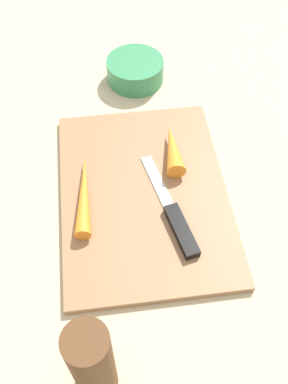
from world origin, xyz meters
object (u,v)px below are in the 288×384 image
(knife, at_px, (178,224))
(carrot_long, at_px, (84,193))
(cutting_board, at_px, (144,194))
(small_bowl, at_px, (135,70))
(pepper_grinder, at_px, (92,364))
(carrot_short, at_px, (173,148))

(knife, distance_m, carrot_long, 0.15)
(cutting_board, relative_size, small_bowl, 3.29)
(knife, relative_size, pepper_grinder, 1.25)
(carrot_long, relative_size, pepper_grinder, 0.93)
(cutting_board, xyz_separation_m, knife, (-0.07, -0.04, 0.01))
(cutting_board, height_order, knife, knife)
(knife, bearing_deg, carrot_short, -18.30)
(cutting_board, height_order, pepper_grinder, pepper_grinder)
(carrot_long, bearing_deg, cutting_board, -87.14)
(knife, xyz_separation_m, small_bowl, (0.35, 0.02, 0.00))
(cutting_board, distance_m, pepper_grinder, 0.29)
(carrot_short, height_order, small_bowl, same)
(cutting_board, height_order, small_bowl, small_bowl)
(pepper_grinder, bearing_deg, knife, -33.43)
(pepper_grinder, bearing_deg, cutting_board, -18.66)
(carrot_short, distance_m, small_bowl, 0.21)
(cutting_board, relative_size, knife, 1.80)
(carrot_short, bearing_deg, pepper_grinder, 159.10)
(carrot_long, xyz_separation_m, pepper_grinder, (-0.27, -0.00, 0.06))
(knife, xyz_separation_m, carrot_long, (0.07, 0.14, 0.01))
(cutting_board, distance_m, knife, 0.08)
(knife, bearing_deg, pepper_grinder, 134.23)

